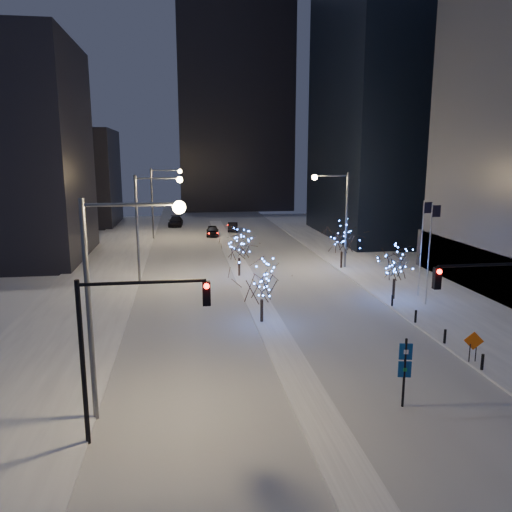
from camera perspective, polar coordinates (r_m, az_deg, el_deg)
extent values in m
plane|color=white|center=(23.54, 7.57, -18.57)|extent=(160.00, 160.00, 0.00)
cube|color=silver|center=(56.09, -2.27, -0.64)|extent=(20.00, 130.00, 0.02)
cube|color=white|center=(51.23, -1.66, -1.73)|extent=(2.00, 80.00, 0.15)
cube|color=white|center=(46.21, 18.76, -3.80)|extent=(10.00, 90.00, 0.15)
cube|color=white|center=(42.01, -19.34, -5.34)|extent=(8.00, 90.00, 0.15)
cube|color=black|center=(91.85, -21.36, 8.33)|extent=(18.00, 16.00, 16.00)
cube|color=black|center=(112.55, -2.48, 16.14)|extent=(24.00, 14.00, 42.00)
cylinder|color=#595E66|center=(22.94, -18.53, -6.24)|extent=(0.24, 0.24, 10.00)
cylinder|color=#595E66|center=(21.74, -14.09, 5.73)|extent=(4.00, 0.16, 0.16)
sphere|color=#F1CB78|center=(21.65, -8.78, 5.52)|extent=(0.56, 0.56, 0.56)
cylinder|color=#595E66|center=(47.20, -13.41, 2.92)|extent=(0.24, 0.24, 10.00)
cylinder|color=#595E66|center=(46.63, -11.20, 8.72)|extent=(4.00, 0.16, 0.16)
sphere|color=#F1CB78|center=(46.59, -8.71, 8.62)|extent=(0.56, 0.56, 0.56)
cylinder|color=#595E66|center=(71.97, -11.78, 5.82)|extent=(0.24, 0.24, 10.00)
cylinder|color=#595E66|center=(71.60, -10.31, 9.62)|extent=(4.00, 0.16, 0.16)
sphere|color=#F1CB78|center=(71.57, -8.69, 9.55)|extent=(0.56, 0.56, 0.56)
cylinder|color=#595E66|center=(52.77, 10.28, 3.92)|extent=(0.24, 0.24, 10.00)
cylinder|color=#595E66|center=(51.84, 8.61, 9.06)|extent=(3.50, 0.16, 0.16)
sphere|color=#F1CB78|center=(51.36, 6.72, 8.92)|extent=(0.56, 0.56, 0.56)
cylinder|color=black|center=(21.60, -19.18, -11.64)|extent=(0.20, 0.20, 7.00)
cylinder|color=black|center=(20.22, -12.81, -2.97)|extent=(5.00, 0.14, 0.14)
cube|color=black|center=(20.31, -5.68, -4.28)|extent=(0.32, 0.28, 1.00)
sphere|color=#FF0C05|center=(20.05, -5.67, -3.45)|extent=(0.22, 0.22, 0.22)
cylinder|color=black|center=(25.28, 25.06, -0.91)|extent=(5.00, 0.14, 0.14)
cube|color=black|center=(24.12, 19.98, -2.41)|extent=(0.32, 0.28, 1.00)
sphere|color=#FF0C05|center=(23.88, 20.24, -1.69)|extent=(0.22, 0.22, 0.22)
cylinder|color=silver|center=(40.95, 19.16, 0.12)|extent=(0.10, 0.10, 8.00)
cube|color=black|center=(40.63, 19.91, 4.84)|extent=(0.70, 0.03, 0.90)
cylinder|color=silver|center=(43.41, 18.35, 0.79)|extent=(0.10, 0.10, 8.00)
cube|color=black|center=(43.10, 19.05, 5.24)|extent=(0.70, 0.03, 0.90)
cylinder|color=black|center=(30.61, 24.46, -10.97)|extent=(0.16, 0.16, 0.90)
cylinder|color=black|center=(33.78, 20.78, -8.58)|extent=(0.16, 0.16, 0.90)
cylinder|color=black|center=(37.11, 17.78, -6.59)|extent=(0.16, 0.16, 0.90)
cylinder|color=black|center=(40.57, 15.31, -4.91)|extent=(0.16, 0.16, 0.90)
imported|color=black|center=(74.15, -5.00, 2.88)|extent=(2.06, 4.60, 1.53)
imported|color=black|center=(78.80, -2.66, 3.38)|extent=(2.01, 4.46, 1.42)
imported|color=black|center=(85.29, -9.17, 3.92)|extent=(2.58, 5.66, 1.60)
cylinder|color=black|center=(35.48, 0.66, -6.25)|extent=(0.22, 0.22, 1.61)
cylinder|color=black|center=(48.82, -1.94, -1.25)|extent=(0.22, 0.22, 1.74)
cylinder|color=black|center=(42.52, 15.46, -3.63)|extent=(0.22, 0.22, 1.68)
cylinder|color=black|center=(52.96, 9.73, -0.44)|extent=(0.22, 0.22, 1.68)
cylinder|color=black|center=(24.98, 16.60, -12.71)|extent=(0.12, 0.12, 3.42)
cube|color=navy|center=(24.57, 16.74, -10.42)|extent=(0.61, 0.20, 0.78)
cube|color=navy|center=(24.91, 16.62, -12.30)|extent=(0.61, 0.20, 0.78)
cylinder|color=black|center=(31.39, 23.22, -10.15)|extent=(0.06, 0.06, 1.06)
cylinder|color=black|center=(31.59, 23.83, -10.06)|extent=(0.06, 0.06, 1.06)
cube|color=#EB5E0C|center=(31.25, 23.63, -8.87)|extent=(1.05, 0.38, 1.09)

